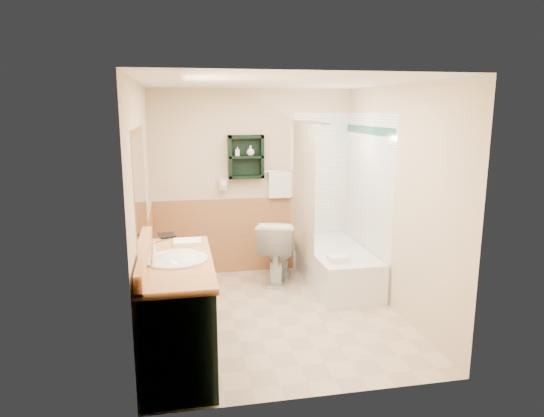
{
  "coord_description": "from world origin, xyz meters",
  "views": [
    {
      "loc": [
        -0.95,
        -4.69,
        2.15
      ],
      "look_at": [
        0.0,
        0.2,
        1.12
      ],
      "focal_mm": 32.0,
      "sensor_mm": 36.0,
      "label": 1
    }
  ],
  "objects_px": {
    "vanity_book": "(159,227)",
    "soap_bottle_a": "(237,154)",
    "soap_bottle_b": "(251,152)",
    "hair_dryer": "(223,184)",
    "wall_shelf": "(246,157)",
    "bathtub": "(336,267)",
    "vanity": "(179,312)",
    "toilet": "(278,250)"
  },
  "relations": [
    {
      "from": "bathtub",
      "to": "toilet",
      "type": "xyz_separation_m",
      "value": [
        -0.68,
        0.29,
        0.16
      ]
    },
    {
      "from": "soap_bottle_a",
      "to": "soap_bottle_b",
      "type": "relative_size",
      "value": 0.91
    },
    {
      "from": "bathtub",
      "to": "soap_bottle_a",
      "type": "relative_size",
      "value": 13.09
    },
    {
      "from": "toilet",
      "to": "soap_bottle_a",
      "type": "height_order",
      "value": "soap_bottle_a"
    },
    {
      "from": "bathtub",
      "to": "soap_bottle_b",
      "type": "xyz_separation_m",
      "value": [
        -0.97,
        0.64,
        1.38
      ]
    },
    {
      "from": "vanity_book",
      "to": "soap_bottle_a",
      "type": "bearing_deg",
      "value": 43.44
    },
    {
      "from": "soap_bottle_a",
      "to": "hair_dryer",
      "type": "bearing_deg",
      "value": 171.16
    },
    {
      "from": "soap_bottle_a",
      "to": "bathtub",
      "type": "bearing_deg",
      "value": -29.3
    },
    {
      "from": "vanity_book",
      "to": "vanity",
      "type": "bearing_deg",
      "value": -90.06
    },
    {
      "from": "soap_bottle_a",
      "to": "vanity_book",
      "type": "bearing_deg",
      "value": -124.48
    },
    {
      "from": "wall_shelf",
      "to": "hair_dryer",
      "type": "height_order",
      "value": "wall_shelf"
    },
    {
      "from": "wall_shelf",
      "to": "toilet",
      "type": "relative_size",
      "value": 0.68
    },
    {
      "from": "hair_dryer",
      "to": "vanity",
      "type": "xyz_separation_m",
      "value": [
        -0.59,
        -2.19,
        -0.74
      ]
    },
    {
      "from": "toilet",
      "to": "vanity_book",
      "type": "distance_m",
      "value": 1.86
    },
    {
      "from": "wall_shelf",
      "to": "bathtub",
      "type": "height_order",
      "value": "wall_shelf"
    },
    {
      "from": "soap_bottle_a",
      "to": "soap_bottle_b",
      "type": "height_order",
      "value": "soap_bottle_b"
    },
    {
      "from": "soap_bottle_b",
      "to": "vanity",
      "type": "bearing_deg",
      "value": -113.81
    },
    {
      "from": "vanity",
      "to": "bathtub",
      "type": "distance_m",
      "value": 2.46
    },
    {
      "from": "toilet",
      "to": "vanity_book",
      "type": "xyz_separation_m",
      "value": [
        -1.4,
        -1.04,
        0.62
      ]
    },
    {
      "from": "vanity",
      "to": "hair_dryer",
      "type": "bearing_deg",
      "value": 74.82
    },
    {
      "from": "hair_dryer",
      "to": "bathtub",
      "type": "height_order",
      "value": "hair_dryer"
    },
    {
      "from": "vanity",
      "to": "soap_bottle_a",
      "type": "xyz_separation_m",
      "value": [
        0.79,
        2.16,
        1.13
      ]
    },
    {
      "from": "hair_dryer",
      "to": "vanity_book",
      "type": "distance_m",
      "value": 1.62
    },
    {
      "from": "hair_dryer",
      "to": "soap_bottle_b",
      "type": "bearing_deg",
      "value": -4.77
    },
    {
      "from": "wall_shelf",
      "to": "vanity",
      "type": "distance_m",
      "value": 2.59
    },
    {
      "from": "hair_dryer",
      "to": "soap_bottle_b",
      "type": "distance_m",
      "value": 0.55
    },
    {
      "from": "vanity",
      "to": "bathtub",
      "type": "bearing_deg",
      "value": 38.5
    },
    {
      "from": "vanity",
      "to": "soap_bottle_a",
      "type": "distance_m",
      "value": 2.57
    },
    {
      "from": "vanity",
      "to": "vanity_book",
      "type": "relative_size",
      "value": 7.05
    },
    {
      "from": "soap_bottle_b",
      "to": "hair_dryer",
      "type": "bearing_deg",
      "value": 175.23
    },
    {
      "from": "hair_dryer",
      "to": "wall_shelf",
      "type": "bearing_deg",
      "value": -4.76
    },
    {
      "from": "hair_dryer",
      "to": "bathtub",
      "type": "relative_size",
      "value": 0.16
    },
    {
      "from": "vanity_book",
      "to": "toilet",
      "type": "bearing_deg",
      "value": 24.45
    },
    {
      "from": "vanity",
      "to": "toilet",
      "type": "height_order",
      "value": "vanity"
    },
    {
      "from": "vanity",
      "to": "bathtub",
      "type": "relative_size",
      "value": 0.97
    },
    {
      "from": "soap_bottle_b",
      "to": "toilet",
      "type": "bearing_deg",
      "value": -50.6
    },
    {
      "from": "hair_dryer",
      "to": "vanity_book",
      "type": "relative_size",
      "value": 1.17
    },
    {
      "from": "wall_shelf",
      "to": "vanity_book",
      "type": "xyz_separation_m",
      "value": [
        -1.06,
        -1.39,
        -0.53
      ]
    },
    {
      "from": "hair_dryer",
      "to": "vanity_book",
      "type": "height_order",
      "value": "hair_dryer"
    },
    {
      "from": "hair_dryer",
      "to": "soap_bottle_a",
      "type": "height_order",
      "value": "soap_bottle_a"
    },
    {
      "from": "bathtub",
      "to": "toilet",
      "type": "distance_m",
      "value": 0.76
    },
    {
      "from": "toilet",
      "to": "soap_bottle_a",
      "type": "distance_m",
      "value": 1.32
    }
  ]
}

